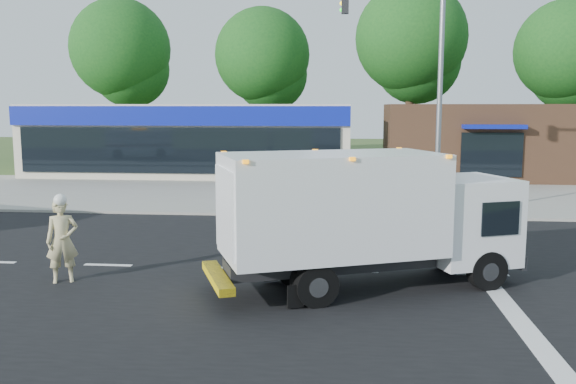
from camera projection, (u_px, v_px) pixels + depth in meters
name	position (u px, v px, depth m)	size (l,w,h in m)	color
ground	(353.00, 272.00, 14.43)	(120.00, 120.00, 0.00)	#385123
road_asphalt	(353.00, 272.00, 14.43)	(60.00, 14.00, 0.02)	black
sidewalk	(351.00, 211.00, 22.51)	(60.00, 2.40, 0.12)	gray
parking_apron	(350.00, 191.00, 28.23)	(60.00, 9.00, 0.02)	gray
lane_markings	(417.00, 290.00, 12.97)	(55.20, 7.00, 0.01)	silver
ems_box_truck	(364.00, 211.00, 12.90)	(6.93, 4.35, 2.94)	black
emergency_worker	(62.00, 239.00, 13.46)	(0.82, 0.71, 2.00)	tan
retail_strip_mall	(191.00, 140.00, 34.65)	(18.00, 6.20, 4.00)	beige
brown_storefront	(479.00, 141.00, 33.18)	(10.00, 6.70, 4.00)	#382316
traffic_signal_pole	(421.00, 76.00, 21.01)	(3.51, 0.25, 8.00)	gray
background_trees	(338.00, 54.00, 41.24)	(36.77, 7.39, 12.10)	#332114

